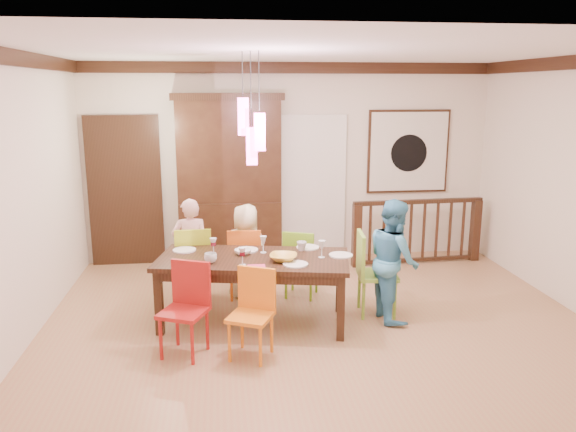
{
  "coord_description": "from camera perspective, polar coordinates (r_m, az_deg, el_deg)",
  "views": [
    {
      "loc": [
        -1.03,
        -5.74,
        2.53
      ],
      "look_at": [
        -0.3,
        0.3,
        1.15
      ],
      "focal_mm": 35.0,
      "sensor_mm": 36.0,
      "label": 1
    }
  ],
  "objects": [
    {
      "name": "floor",
      "position": [
        6.35,
        3.02,
        -10.67
      ],
      "size": [
        6.0,
        6.0,
        0.0
      ],
      "primitive_type": "plane",
      "color": "#AD7853",
      "rests_on": "ground"
    },
    {
      "name": "ceiling",
      "position": [
        5.84,
        3.37,
        16.42
      ],
      "size": [
        6.0,
        6.0,
        0.0
      ],
      "primitive_type": "plane",
      "rotation": [
        3.14,
        0.0,
        0.0
      ],
      "color": "white",
      "rests_on": "wall_back"
    },
    {
      "name": "wall_back",
      "position": [
        8.37,
        0.2,
        5.41
      ],
      "size": [
        6.0,
        0.0,
        6.0
      ],
      "primitive_type": "plane",
      "rotation": [
        1.57,
        0.0,
        0.0
      ],
      "color": "beige",
      "rests_on": "floor"
    },
    {
      "name": "wall_left",
      "position": [
        6.16,
        -25.47,
        1.46
      ],
      "size": [
        0.0,
        5.0,
        5.0
      ],
      "primitive_type": "plane",
      "rotation": [
        1.57,
        0.0,
        1.57
      ],
      "color": "beige",
      "rests_on": "floor"
    },
    {
      "name": "crown_molding",
      "position": [
        5.83,
        3.36,
        15.64
      ],
      "size": [
        6.0,
        5.0,
        0.16
      ],
      "primitive_type": null,
      "color": "black",
      "rests_on": "wall_back"
    },
    {
      "name": "panel_door",
      "position": [
        8.43,
        -16.18,
        2.2
      ],
      "size": [
        1.04,
        0.07,
        2.24
      ],
      "primitive_type": "cube",
      "color": "black",
      "rests_on": "wall_back"
    },
    {
      "name": "white_doorway",
      "position": [
        8.45,
        2.58,
        2.72
      ],
      "size": [
        0.97,
        0.05,
        2.22
      ],
      "primitive_type": "cube",
      "color": "silver",
      "rests_on": "wall_back"
    },
    {
      "name": "painting",
      "position": [
        8.72,
        12.13,
        6.41
      ],
      "size": [
        1.25,
        0.06,
        1.25
      ],
      "color": "black",
      "rests_on": "wall_back"
    },
    {
      "name": "pendant_cluster",
      "position": [
        5.84,
        -3.73,
        8.62
      ],
      "size": [
        0.27,
        0.21,
        1.14
      ],
      "color": "#E54495",
      "rests_on": "ceiling"
    },
    {
      "name": "dining_table",
      "position": [
        6.12,
        -3.54,
        -4.98
      ],
      "size": [
        2.19,
        1.31,
        0.75
      ],
      "rotation": [
        0.0,
        0.0,
        -0.19
      ],
      "color": "black",
      "rests_on": "floor"
    },
    {
      "name": "chair_far_left",
      "position": [
        6.88,
        -9.57,
        -4.24
      ],
      "size": [
        0.44,
        0.44,
        0.93
      ],
      "rotation": [
        0.0,
        0.0,
        3.19
      ],
      "color": "#B2D225",
      "rests_on": "floor"
    },
    {
      "name": "chair_far_mid",
      "position": [
        6.93,
        -4.41,
        -4.18
      ],
      "size": [
        0.43,
        0.43,
        0.89
      ],
      "rotation": [
        0.0,
        0.0,
        3.08
      ],
      "color": "#D55E18",
      "rests_on": "floor"
    },
    {
      "name": "chair_far_right",
      "position": [
        6.94,
        1.39,
        -4.28
      ],
      "size": [
        0.5,
        0.5,
        0.86
      ],
      "rotation": [
        0.0,
        0.0,
        2.75
      ],
      "color": "#6EAD1F",
      "rests_on": "floor"
    },
    {
      "name": "chair_near_left",
      "position": [
        5.52,
        -10.6,
        -8.85
      ],
      "size": [
        0.54,
        0.54,
        0.9
      ],
      "rotation": [
        0.0,
        0.0,
        -0.42
      ],
      "color": "#A01816",
      "rests_on": "floor"
    },
    {
      "name": "chair_near_mid",
      "position": [
        5.4,
        -3.84,
        -9.44
      ],
      "size": [
        0.51,
        0.51,
        0.85
      ],
      "rotation": [
        0.0,
        0.0,
        -0.43
      ],
      "color": "orange",
      "rests_on": "floor"
    },
    {
      "name": "chair_end_right",
      "position": [
        6.46,
        9.08,
        -5.23
      ],
      "size": [
        0.48,
        0.48,
        0.96
      ],
      "rotation": [
        0.0,
        0.0,
        1.46
      ],
      "color": "#82B939",
      "rests_on": "floor"
    },
    {
      "name": "china_hutch",
      "position": [
        8.14,
        -5.96,
        3.62
      ],
      "size": [
        1.57,
        0.46,
        2.47
      ],
      "color": "black",
      "rests_on": "floor"
    },
    {
      "name": "balustrade",
      "position": [
        8.44,
        12.99,
        -1.43
      ],
      "size": [
        1.97,
        0.19,
        0.96
      ],
      "rotation": [
        0.0,
        0.0,
        0.06
      ],
      "color": "black",
      "rests_on": "floor"
    },
    {
      "name": "person_far_left",
      "position": [
        6.97,
        -9.84,
        -3.25
      ],
      "size": [
        0.46,
        0.31,
        1.24
      ],
      "primitive_type": "imported",
      "rotation": [
        0.0,
        0.0,
        3.18
      ],
      "color": "beige",
      "rests_on": "floor"
    },
    {
      "name": "person_far_mid",
      "position": [
        6.91,
        -4.28,
        -3.57
      ],
      "size": [
        0.68,
        0.58,
        1.17
      ],
      "primitive_type": "imported",
      "rotation": [
        0.0,
        0.0,
        2.7
      ],
      "color": "beige",
      "rests_on": "floor"
    },
    {
      "name": "person_end_right",
      "position": [
        6.34,
        10.67,
        -4.38
      ],
      "size": [
        0.56,
        0.7,
        1.36
      ],
      "primitive_type": "imported",
      "rotation": [
        0.0,
        0.0,
        1.64
      ],
      "color": "#4393BD",
      "rests_on": "floor"
    },
    {
      "name": "serving_bowl",
      "position": [
        5.95,
        -0.48,
        -4.23
      ],
      "size": [
        0.35,
        0.35,
        0.07
      ],
      "primitive_type": "imported",
      "rotation": [
        0.0,
        0.0,
        -0.22
      ],
      "color": "gold",
      "rests_on": "dining_table"
    },
    {
      "name": "small_bowl",
      "position": [
        6.19,
        -4.6,
        -3.66
      ],
      "size": [
        0.23,
        0.23,
        0.06
      ],
      "primitive_type": "imported",
      "rotation": [
        0.0,
        0.0,
        0.3
      ],
      "color": "white",
      "rests_on": "dining_table"
    },
    {
      "name": "cup_left",
      "position": [
        5.93,
        -7.87,
        -4.25
      ],
      "size": [
        0.17,
        0.17,
        0.1
      ],
      "primitive_type": "imported",
      "rotation": [
        0.0,
        0.0,
        0.3
      ],
      "color": "silver",
      "rests_on": "dining_table"
    },
    {
      "name": "cup_right",
      "position": [
        6.31,
        1.4,
        -3.08
      ],
      "size": [
        0.15,
        0.15,
        0.1
      ],
      "primitive_type": "imported",
      "rotation": [
        0.0,
        0.0,
        -0.42
      ],
      "color": "silver",
      "rests_on": "dining_table"
    },
    {
      "name": "plate_far_left",
      "position": [
        6.43,
        -10.48,
        -3.42
      ],
      "size": [
        0.26,
        0.26,
        0.01
      ],
      "primitive_type": "cylinder",
      "color": "white",
      "rests_on": "dining_table"
    },
    {
      "name": "plate_far_mid",
      "position": [
        6.34,
        -4.22,
        -3.46
      ],
      "size": [
        0.26,
        0.26,
        0.01
      ],
      "primitive_type": "cylinder",
      "color": "white",
      "rests_on": "dining_table"
    },
    {
      "name": "plate_far_right",
      "position": [
        6.43,
        2.03,
        -3.2
      ],
      "size": [
        0.26,
        0.26,
        0.01
      ],
      "primitive_type": "cylinder",
      "color": "white",
      "rests_on": "dining_table"
    },
    {
      "name": "plate_near_left",
      "position": [
        5.85,
        -10.23,
        -5.05
      ],
      "size": [
        0.26,
        0.26,
        0.01
      ],
      "primitive_type": "cylinder",
      "color": "white",
      "rests_on": "dining_table"
    },
    {
      "name": "plate_near_mid",
      "position": [
        5.82,
        0.77,
        -4.92
      ],
      "size": [
        0.26,
        0.26,
        0.01
      ],
      "primitive_type": "cylinder",
      "color": "white",
      "rests_on": "dining_table"
    },
    {
      "name": "plate_end_right",
      "position": [
        6.16,
        5.38,
        -3.98
      ],
      "size": [
        0.26,
        0.26,
        0.01
      ],
      "primitive_type": "cylinder",
      "color": "white",
      "rests_on": "dining_table"
    },
    {
      "name": "wine_glass_a",
      "position": [
        6.19,
        -7.59,
        -3.1
      ],
      "size": [
        0.08,
        0.08,
        0.19
      ],
      "primitive_type": null,
      "color": "#590C19",
      "rests_on": "dining_table"
    },
    {
      "name": "wine_glass_b",
      "position": [
        6.23,
        -2.53,
        -2.9
      ],
      "size": [
        0.08,
        0.08,
        0.19
      ],
      "primitive_type": null,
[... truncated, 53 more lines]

